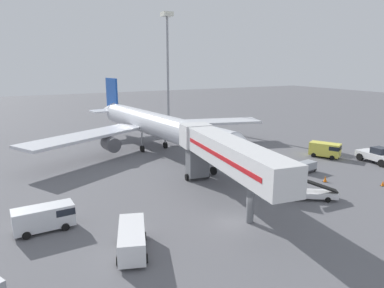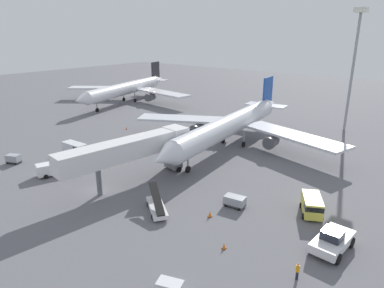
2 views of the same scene
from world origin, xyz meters
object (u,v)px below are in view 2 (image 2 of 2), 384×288
(baggage_cart_far_center, at_px, (170,288))
(baggage_cart_rear_left, at_px, (13,159))
(service_van_mid_right, at_px, (57,167))
(safety_cone_charlie, at_px, (210,214))
(baggage_cart_near_left, at_px, (235,201))
(safety_cone_bravo, at_px, (224,246))
(service_van_far_left, at_px, (312,205))
(airplane_background, at_px, (128,88))
(airplane_at_gate, at_px, (233,124))
(apron_light_mast, at_px, (356,48))
(jet_bridge, at_px, (135,149))
(pushback_tug, at_px, (332,241))
(ground_crew_worker_foreground, at_px, (298,271))
(belt_loader_truck, at_px, (157,206))
(safety_cone_alpha, at_px, (126,128))
(service_van_rear_right, at_px, (75,148))

(baggage_cart_far_center, distance_m, baggage_cart_rear_left, 41.72)
(service_van_mid_right, bearing_deg, safety_cone_charlie, 9.73)
(baggage_cart_near_left, distance_m, safety_cone_bravo, 9.25)
(baggage_cart_near_left, bearing_deg, service_van_far_left, 26.67)
(baggage_cart_far_center, relative_size, airplane_background, 0.05)
(baggage_cart_near_left, height_order, safety_cone_bravo, baggage_cart_near_left)
(airplane_at_gate, bearing_deg, baggage_cart_rear_left, -127.14)
(service_van_far_left, height_order, apron_light_mast, apron_light_mast)
(jet_bridge, distance_m, airplane_background, 61.75)
(pushback_tug, bearing_deg, airplane_at_gate, 140.00)
(airplane_at_gate, xyz_separation_m, ground_crew_worker_foreground, (25.23, -28.39, -3.46))
(ground_crew_worker_foreground, relative_size, airplane_background, 0.04)
(jet_bridge, distance_m, baggage_cart_far_center, 24.22)
(pushback_tug, height_order, service_van_far_left, pushback_tug)
(airplane_at_gate, xyz_separation_m, belt_loader_truck, (6.81, -27.60, -3.66))
(safety_cone_bravo, distance_m, airplane_background, 80.55)
(jet_bridge, height_order, pushback_tug, jet_bridge)
(belt_loader_truck, distance_m, baggage_cart_rear_left, 30.62)
(airplane_at_gate, relative_size, safety_cone_alpha, 84.69)
(pushback_tug, bearing_deg, baggage_cart_far_center, -119.35)
(jet_bridge, relative_size, baggage_cart_rear_left, 8.14)
(pushback_tug, distance_m, baggage_cart_near_left, 12.72)
(safety_cone_bravo, bearing_deg, service_van_rear_right, 169.82)
(service_van_far_left, bearing_deg, airplane_background, 155.38)
(jet_bridge, xyz_separation_m, service_van_rear_right, (-17.47, 1.17, -3.96))
(service_van_rear_right, xyz_separation_m, baggage_cart_far_center, (36.90, -14.93, -0.49))
(service_van_rear_right, distance_m, ground_crew_worker_foreground, 44.87)
(baggage_cart_far_center, relative_size, baggage_cart_rear_left, 0.96)
(service_van_mid_right, xyz_separation_m, ground_crew_worker_foreground, (38.87, 0.60, -0.21))
(safety_cone_charlie, bearing_deg, belt_loader_truck, -151.90)
(safety_cone_alpha, distance_m, airplane_background, 32.42)
(apron_light_mast, bearing_deg, pushback_tug, -75.14)
(jet_bridge, relative_size, service_van_mid_right, 3.57)
(pushback_tug, height_order, safety_cone_charlie, pushback_tug)
(service_van_far_left, relative_size, airplane_background, 0.11)
(service_van_mid_right, height_order, apron_light_mast, apron_light_mast)
(service_van_rear_right, height_order, safety_cone_charlie, service_van_rear_right)
(baggage_cart_near_left, relative_size, apron_light_mast, 0.11)
(service_van_far_left, height_order, baggage_cart_near_left, service_van_far_left)
(apron_light_mast, bearing_deg, airplane_background, -171.89)
(service_van_rear_right, bearing_deg, ground_crew_worker_foreground, -8.02)
(service_van_rear_right, bearing_deg, jet_bridge, -3.84)
(safety_cone_charlie, bearing_deg, airplane_background, 146.55)
(service_van_rear_right, relative_size, safety_cone_charlie, 6.88)
(jet_bridge, height_order, baggage_cart_near_left, jet_bridge)
(ground_crew_worker_foreground, height_order, safety_cone_bravo, ground_crew_worker_foreground)
(airplane_background, bearing_deg, baggage_cart_far_center, -38.63)
(service_van_mid_right, bearing_deg, baggage_cart_far_center, -14.45)
(belt_loader_truck, height_order, ground_crew_worker_foreground, belt_loader_truck)
(jet_bridge, relative_size, belt_loader_truck, 3.78)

